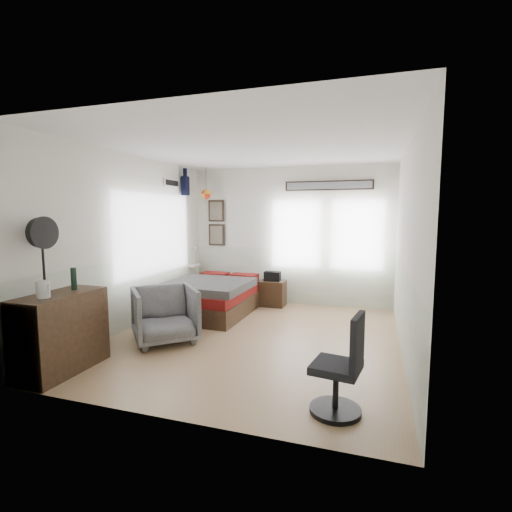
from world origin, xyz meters
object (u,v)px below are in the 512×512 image
object	(u,v)px
bed	(213,297)
nightstand	(272,293)
dresser	(61,332)
task_chair	(342,374)
armchair	(165,315)

from	to	relation	value
bed	nightstand	world-z (taller)	bed
dresser	nightstand	xyz separation A→B (m)	(1.48, 3.66, -0.20)
nightstand	task_chair	size ratio (longest dim) A/B	0.53
task_chair	nightstand	bearing A→B (deg)	123.25
bed	armchair	world-z (taller)	armchair
dresser	bed	bearing A→B (deg)	78.12
dresser	task_chair	size ratio (longest dim) A/B	1.08
dresser	armchair	xyz separation A→B (m)	(0.59, 1.22, -0.06)
bed	armchair	size ratio (longest dim) A/B	2.26
armchair	nightstand	size ratio (longest dim) A/B	1.72
nightstand	armchair	bearing A→B (deg)	-110.40
dresser	armchair	distance (m)	1.36
bed	armchair	xyz separation A→B (m)	(-0.00, -1.60, 0.09)
armchair	task_chair	distance (m)	2.79
dresser	task_chair	distance (m)	3.12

